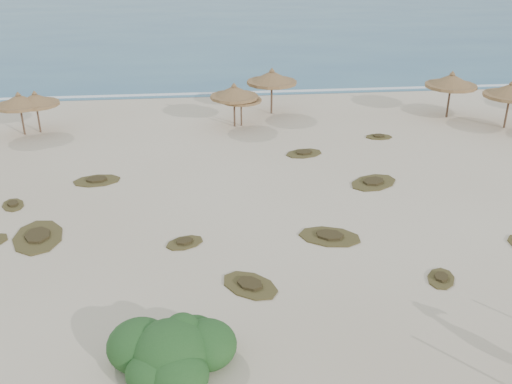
# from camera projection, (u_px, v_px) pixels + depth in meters

# --- Properties ---
(ground) EXTENTS (160.00, 160.00, 0.00)m
(ground) POSITION_uv_depth(u_px,v_px,m) (307.00, 279.00, 20.23)
(ground) COLOR beige
(ground) RESTS_ON ground
(ocean) EXTENTS (200.00, 100.00, 0.01)m
(ocean) POSITION_uv_depth(u_px,v_px,m) (216.00, 12.00, 88.08)
(ocean) COLOR #2B5B82
(ocean) RESTS_ON ground
(foam_line) EXTENTS (70.00, 0.60, 0.01)m
(foam_line) POSITION_uv_depth(u_px,v_px,m) (243.00, 93.00, 43.75)
(foam_line) COLOR white
(foam_line) RESTS_ON ground
(palapa_0) EXTENTS (3.26, 3.26, 2.61)m
(palapa_0) POSITION_uv_depth(u_px,v_px,m) (35.00, 100.00, 34.26)
(palapa_0) COLOR #503A29
(palapa_0) RESTS_ON ground
(palapa_1) EXTENTS (3.33, 3.33, 2.66)m
(palapa_1) POSITION_uv_depth(u_px,v_px,m) (19.00, 101.00, 33.84)
(palapa_1) COLOR #503A29
(palapa_1) RESTS_ON ground
(palapa_2) EXTENTS (3.25, 3.25, 2.41)m
(palapa_2) POSITION_uv_depth(u_px,v_px,m) (241.00, 97.00, 35.52)
(palapa_2) COLOR #503A29
(palapa_2) RESTS_ON ground
(palapa_3) EXTENTS (3.59, 3.59, 2.80)m
(palapa_3) POSITION_uv_depth(u_px,v_px,m) (234.00, 93.00, 35.27)
(palapa_3) COLOR #503A29
(palapa_3) RESTS_ON ground
(palapa_4) EXTENTS (4.14, 4.14, 3.12)m
(palapa_4) POSITION_uv_depth(u_px,v_px,m) (272.00, 78.00, 37.75)
(palapa_4) COLOR #503A29
(palapa_4) RESTS_ON ground
(palapa_5) EXTENTS (3.72, 3.72, 3.10)m
(palapa_5) POSITION_uv_depth(u_px,v_px,m) (451.00, 81.00, 36.95)
(palapa_5) COLOR #503A29
(palapa_5) RESTS_ON ground
(palapa_6) EXTENTS (3.52, 3.52, 3.02)m
(palapa_6) POSITION_uv_depth(u_px,v_px,m) (511.00, 91.00, 34.92)
(palapa_6) COLOR #503A29
(palapa_6) RESTS_ON ground
(bush) EXTENTS (3.69, 3.25, 1.65)m
(bush) POSITION_uv_depth(u_px,v_px,m) (171.00, 352.00, 15.87)
(bush) COLOR #2C5C27
(bush) RESTS_ON ground
(scrub_1) EXTENTS (2.41, 3.28, 0.16)m
(scrub_1) POSITION_uv_depth(u_px,v_px,m) (38.00, 237.00, 22.93)
(scrub_1) COLOR brown
(scrub_1) RESTS_ON ground
(scrub_2) EXTENTS (1.85, 1.61, 0.16)m
(scrub_2) POSITION_uv_depth(u_px,v_px,m) (185.00, 242.00, 22.49)
(scrub_2) COLOR brown
(scrub_2) RESTS_ON ground
(scrub_3) EXTENTS (3.14, 2.83, 0.16)m
(scrub_3) POSITION_uv_depth(u_px,v_px,m) (373.00, 182.00, 27.92)
(scrub_3) COLOR brown
(scrub_3) RESTS_ON ground
(scrub_6) EXTENTS (2.48, 1.79, 0.16)m
(scrub_6) POSITION_uv_depth(u_px,v_px,m) (97.00, 180.00, 28.14)
(scrub_6) COLOR brown
(scrub_6) RESTS_ON ground
(scrub_7) EXTENTS (2.42, 1.93, 0.16)m
(scrub_7) POSITION_uv_depth(u_px,v_px,m) (304.00, 153.00, 31.61)
(scrub_7) COLOR brown
(scrub_7) RESTS_ON ground
(scrub_8) EXTENTS (1.36, 1.66, 0.16)m
(scrub_8) POSITION_uv_depth(u_px,v_px,m) (13.00, 205.00, 25.62)
(scrub_8) COLOR brown
(scrub_8) RESTS_ON ground
(scrub_9) EXTENTS (2.95, 2.43, 0.16)m
(scrub_9) POSITION_uv_depth(u_px,v_px,m) (330.00, 236.00, 22.95)
(scrub_9) COLOR brown
(scrub_9) RESTS_ON ground
(scrub_10) EXTENTS (1.64, 1.11, 0.16)m
(scrub_10) POSITION_uv_depth(u_px,v_px,m) (379.00, 137.00, 34.18)
(scrub_10) COLOR brown
(scrub_10) RESTS_ON ground
(scrub_11) EXTENTS (2.59, 2.61, 0.16)m
(scrub_11) POSITION_uv_depth(u_px,v_px,m) (250.00, 285.00, 19.78)
(scrub_11) COLOR brown
(scrub_11) RESTS_ON ground
(scrub_12) EXTENTS (1.50, 1.71, 0.16)m
(scrub_12) POSITION_uv_depth(u_px,v_px,m) (441.00, 278.00, 20.16)
(scrub_12) COLOR brown
(scrub_12) RESTS_ON ground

